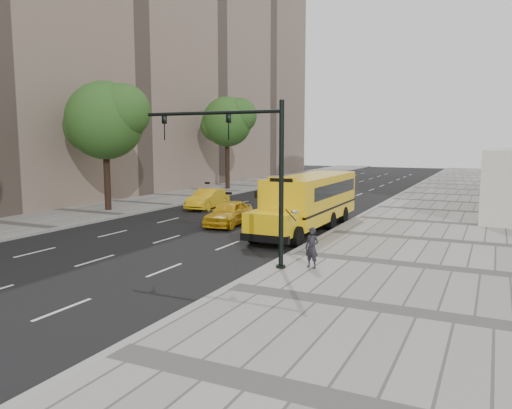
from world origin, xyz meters
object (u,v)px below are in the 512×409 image
at_px(traffic_signal, 247,163).
at_px(pedestrian, 312,248).
at_px(tree_c, 228,121).
at_px(school_bus, 310,198).
at_px(taxi_far, 208,199).
at_px(taxi_near, 229,213).
at_px(tree_b, 106,120).

bearing_deg(traffic_signal, pedestrian, 11.00).
relative_size(tree_c, school_bus, 0.80).
bearing_deg(taxi_far, taxi_near, -53.74).
bearing_deg(traffic_signal, tree_c, 120.28).
bearing_deg(taxi_far, traffic_signal, -58.08).
xyz_separation_m(taxi_far, traffic_signal, (10.28, -13.94, 3.37)).
bearing_deg(pedestrian, traffic_signal, -153.85).
height_order(tree_b, tree_c, tree_c).
distance_m(school_bus, traffic_signal, 9.48).
distance_m(tree_c, pedestrian, 32.40).
height_order(tree_c, taxi_far, tree_c).
relative_size(pedestrian, traffic_signal, 0.24).
relative_size(school_bus, taxi_near, 2.69).
relative_size(school_bus, taxi_far, 2.62).
bearing_deg(school_bus, traffic_signal, -85.68).
height_order(school_bus, taxi_near, school_bus).
bearing_deg(tree_b, traffic_signal, -31.50).
bearing_deg(traffic_signal, taxi_near, 123.10).
xyz_separation_m(tree_b, taxi_near, (10.21, -1.30, -5.61)).
xyz_separation_m(taxi_near, taxi_far, (-4.90, 5.69, -0.01)).
height_order(tree_b, school_bus, tree_b).
bearing_deg(traffic_signal, tree_b, 148.50).
relative_size(tree_b, taxi_far, 2.03).
distance_m(taxi_near, taxi_far, 7.51).
distance_m(taxi_far, pedestrian, 18.54).
bearing_deg(school_bus, taxi_near, -168.99).
distance_m(tree_c, taxi_near, 21.97).
relative_size(tree_c, taxi_far, 2.10).
height_order(tree_c, school_bus, tree_c).
height_order(tree_c, pedestrian, tree_c).
height_order(taxi_near, traffic_signal, traffic_signal).
relative_size(tree_c, traffic_signal, 1.44).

